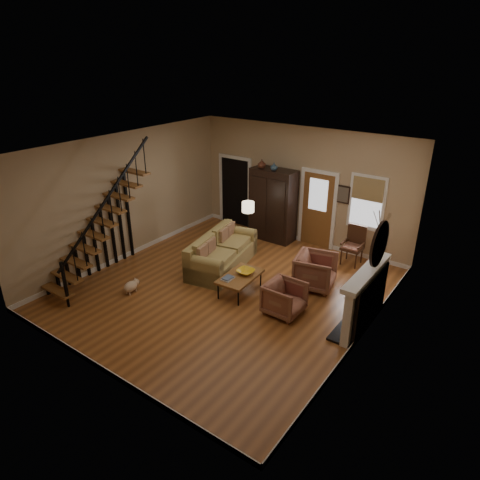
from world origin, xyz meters
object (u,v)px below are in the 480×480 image
Objects in this scene: armoire at (273,205)px; side_chair at (353,246)px; armchair_left at (285,298)px; floor_lamp at (248,227)px; coffee_table at (240,284)px; armchair_right at (315,271)px; sofa at (222,252)px.

armoire is 2.06× the size of side_chair.
floor_lamp is at bearing 49.35° from armchair_left.
armchair_left is at bearing -6.10° from coffee_table.
armchair_right is at bearing -0.93° from armchair_left.
sofa is 2.24× the size of side_chair.
armchair_right is 0.63× the size of floor_lamp.
sofa is at bearing -91.63° from armoire.
coffee_table is at bearing -59.96° from floor_lamp.
sofa is at bearing 69.48° from armchair_left.
armchair_left is 1.37m from armchair_right.
armchair_left is at bearing -54.53° from armoire.
side_chair reaches higher than armchair_right.
sofa is 1.19m from floor_lamp.
armchair_left is (2.28, -3.21, -0.70)m from armoire.
side_chair is (1.52, 2.87, 0.29)m from coffee_table.
armchair_right is (0.03, 1.37, 0.06)m from armchair_left.
sofa is 2.43m from armchair_right.
coffee_table is 3.26m from side_chair.
sofa is at bearing 88.77° from armchair_right.
coffee_table is at bearing 84.18° from armchair_left.
coffee_table is at bearing -71.46° from armoire.
armchair_left reaches higher than coffee_table.
coffee_table is at bearing -46.13° from sofa.
coffee_table is at bearing 121.35° from armchair_right.
armoire is at bearing 175.52° from side_chair.
armchair_right is 2.50m from floor_lamp.
armchair_left is 0.54× the size of floor_lamp.
floor_lamp is 2.80m from side_chair.
side_chair is (0.24, 1.63, 0.10)m from armchair_right.
armchair_right reaches higher than coffee_table.
armchair_right reaches higher than armchair_left.
armoire is at bearing 108.54° from coffee_table.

